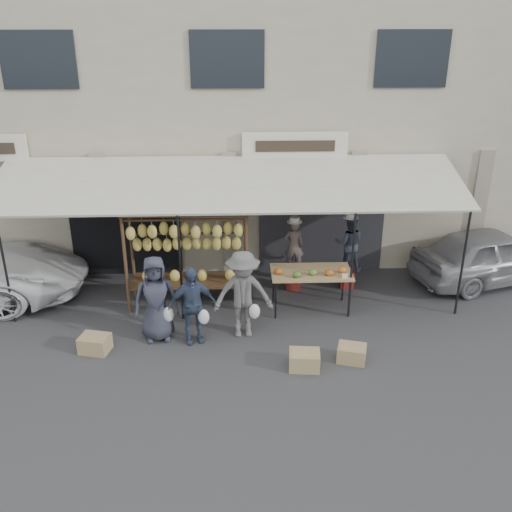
{
  "coord_description": "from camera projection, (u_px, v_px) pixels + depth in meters",
  "views": [
    {
      "loc": [
        0.15,
        -9.39,
        5.98
      ],
      "look_at": [
        0.54,
        1.4,
        1.3
      ],
      "focal_mm": 40.0,
      "sensor_mm": 36.0,
      "label": 1
    }
  ],
  "objects": [
    {
      "name": "stool_right",
      "position": [
        347.0,
        278.0,
        13.3
      ],
      "size": [
        0.35,
        0.35,
        0.43
      ],
      "primitive_type": "cube",
      "rotation": [
        0.0,
        0.0,
        -0.15
      ],
      "color": "maroon",
      "rests_on": "ground_plane"
    },
    {
      "name": "ground_plane",
      "position": [
        231.0,
        347.0,
        10.99
      ],
      "size": [
        90.0,
        90.0,
        0.0
      ],
      "primitive_type": "plane",
      "color": "#2D2D30"
    },
    {
      "name": "vendor_left",
      "position": [
        294.0,
        246.0,
        12.9
      ],
      "size": [
        0.46,
        0.32,
        1.22
      ],
      "primitive_type": "imported",
      "rotation": [
        0.0,
        0.0,
        3.09
      ],
      "color": "#5B4D49",
      "rests_on": "stool_left"
    },
    {
      "name": "crate_far",
      "position": [
        95.0,
        344.0,
        10.79
      ],
      "size": [
        0.62,
        0.52,
        0.32
      ],
      "primitive_type": "cube",
      "rotation": [
        0.0,
        0.0,
        -0.23
      ],
      "color": "tan",
      "rests_on": "ground_plane"
    },
    {
      "name": "customer_left",
      "position": [
        156.0,
        299.0,
        10.96
      ],
      "size": [
        0.92,
        0.67,
        1.74
      ],
      "primitive_type": "imported",
      "rotation": [
        0.0,
        0.0,
        0.15
      ],
      "color": "#303240",
      "rests_on": "ground_plane"
    },
    {
      "name": "stool_left",
      "position": [
        293.0,
        279.0,
        13.24
      ],
      "size": [
        0.34,
        0.34,
        0.46
      ],
      "primitive_type": "cube",
      "rotation": [
        0.0,
        0.0,
        0.05
      ],
      "color": "maroon",
      "rests_on": "ground_plane"
    },
    {
      "name": "crate_near_b",
      "position": [
        352.0,
        353.0,
        10.5
      ],
      "size": [
        0.6,
        0.52,
        0.31
      ],
      "primitive_type": "cube",
      "rotation": [
        0.0,
        0.0,
        -0.28
      ],
      "color": "tan",
      "rests_on": "ground_plane"
    },
    {
      "name": "customer_right",
      "position": [
        243.0,
        295.0,
        11.06
      ],
      "size": [
        1.2,
        0.74,
        1.8
      ],
      "primitive_type": "imported",
      "rotation": [
        0.0,
        0.0,
        0.06
      ],
      "color": "#595756",
      "rests_on": "ground_plane"
    },
    {
      "name": "crate_near_a",
      "position": [
        304.0,
        360.0,
        10.28
      ],
      "size": [
        0.59,
        0.47,
        0.33
      ],
      "primitive_type": "cube",
      "rotation": [
        0.0,
        0.0,
        -0.09
      ],
      "color": "tan",
      "rests_on": "ground_plane"
    },
    {
      "name": "vendor_right",
      "position": [
        349.0,
        243.0,
        12.95
      ],
      "size": [
        0.7,
        0.57,
        1.32
      ],
      "primitive_type": "imported",
      "rotation": [
        0.0,
        0.0,
        3.02
      ],
      "color": "#2E3342",
      "rests_on": "stool_right"
    },
    {
      "name": "banana_rack",
      "position": [
        186.0,
        238.0,
        11.96
      ],
      "size": [
        2.6,
        0.9,
        2.24
      ],
      "color": "#311B10",
      "rests_on": "ground_plane"
    },
    {
      "name": "produce_table",
      "position": [
        311.0,
        273.0,
        12.02
      ],
      "size": [
        1.7,
        0.9,
        1.04
      ],
      "color": "tan",
      "rests_on": "ground_plane"
    },
    {
      "name": "sedan",
      "position": [
        492.0,
        255.0,
        13.44
      ],
      "size": [
        4.13,
        2.57,
        1.31
      ],
      "primitive_type": "imported",
      "rotation": [
        0.0,
        0.0,
        1.86
      ],
      "color": "gray",
      "rests_on": "ground_plane"
    },
    {
      "name": "shophouse",
      "position": [
        229.0,
        103.0,
        15.49
      ],
      "size": [
        24.0,
        6.15,
        7.3
      ],
      "color": "#BBAF9F",
      "rests_on": "ground_plane"
    },
    {
      "name": "customer_mid",
      "position": [
        192.0,
        305.0,
        10.9
      ],
      "size": [
        0.99,
        0.61,
        1.57
      ],
      "primitive_type": "imported",
      "rotation": [
        0.0,
        0.0,
        0.26
      ],
      "color": "#35445E",
      "rests_on": "ground_plane"
    },
    {
      "name": "awning",
      "position": [
        229.0,
        185.0,
        12.05
      ],
      "size": [
        10.0,
        2.35,
        2.92
      ],
      "color": "beige",
      "rests_on": "ground_plane"
    }
  ]
}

